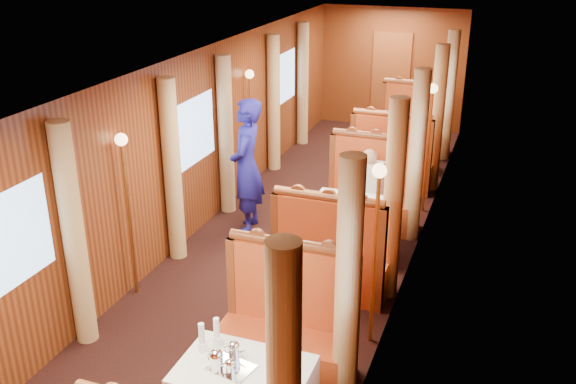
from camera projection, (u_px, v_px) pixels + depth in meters
The scene contains 44 objects.
floor at pixel (298, 246), 8.63m from camera, with size 3.00×12.00×0.01m, color black, non-canonical shape.
ceiling at pixel (299, 60), 7.68m from camera, with size 3.00×12.00×0.01m, color silver, non-canonical shape.
wall_far at pixel (392, 68), 13.37m from camera, with size 3.00×2.50×0.01m, color brown, non-canonical shape.
wall_left at pixel (193, 146), 8.63m from camera, with size 12.00×2.50×0.01m, color brown, non-canonical shape.
wall_right at pixel (416, 173), 7.69m from camera, with size 12.00×2.50×0.01m, color brown, non-canonical shape.
doorway_far at pixel (391, 81), 13.44m from camera, with size 0.80×0.04×2.00m, color brown.
banquette_near_aft at pixel (287, 332), 6.08m from camera, with size 1.30×0.55×1.34m.
table_mid at pixel (353, 229), 8.26m from camera, with size 1.05×0.72×0.75m, color white.
banquette_mid_fwd at pixel (331, 262), 7.36m from camera, with size 1.30×0.55×1.34m.
banquette_mid_aft at pixel (371, 197), 9.12m from camera, with size 1.30×0.55×1.34m.
table_far at pixel (403, 148), 11.30m from camera, with size 1.05×0.72×0.75m, color white.
banquette_far_fwd at pixel (391, 164), 10.40m from camera, with size 1.30×0.55×1.34m.
banquette_far_aft at pixel (413, 130), 12.16m from camera, with size 1.30×0.55×1.34m.
tea_tray at pixel (231, 368), 5.06m from camera, with size 0.34×0.26×0.01m, color silver.
teapot_left at pixel (217, 363), 5.01m from camera, with size 0.19×0.14×0.15m, color silver, non-canonical shape.
teapot_right at pixel (231, 369), 4.97m from camera, with size 0.13×0.10×0.11m, color silver, non-canonical shape.
teapot_back at pixel (234, 352), 5.15m from camera, with size 0.16×0.12×0.13m, color silver, non-canonical shape.
fruit_plate at pixel (279, 382), 4.88m from camera, with size 0.21×0.21×0.05m.
cup_inboard at pixel (202, 340), 5.23m from camera, with size 0.08×0.08×0.26m.
cup_outboard at pixel (217, 335), 5.30m from camera, with size 0.08×0.08×0.26m.
rose_vase_mid at pixel (354, 191), 8.02m from camera, with size 0.06×0.06×0.36m.
rose_vase_far at pixel (406, 117), 11.10m from camera, with size 0.06×0.06×0.36m.
window_left_near at pixel (2, 245), 5.50m from camera, with size 1.20×0.90×0.01m, color #89ADDB, non-canonical shape.
curtain_left_near_b at pixel (74, 237), 6.25m from camera, with size 0.22×0.22×2.35m, color tan.
window_right_near at pixel (335, 310), 4.57m from camera, with size 1.20×0.90×0.01m, color #89ADDB, non-canonical shape.
curtain_right_near_b at pixel (348, 287), 5.39m from camera, with size 0.22×0.22×2.35m, color tan.
window_left_mid at pixel (193, 132), 8.55m from camera, with size 1.20×0.90×0.01m, color #89ADDB, non-canonical shape.
curtain_left_mid_a at pixel (172, 171), 7.94m from camera, with size 0.22×0.22×2.35m, color tan.
curtain_left_mid_b at pixel (226, 136), 9.30m from camera, with size 0.22×0.22×2.35m, color tan.
window_right_mid at pixel (416, 157), 7.61m from camera, with size 1.20×0.90×0.01m, color #89ADDB, non-canonical shape.
curtain_right_mid_a at pixel (393, 201), 7.07m from camera, with size 0.22×0.22×2.35m, color tan.
curtain_right_mid_b at pixel (416, 157), 8.43m from camera, with size 0.22×0.22×2.35m, color tan.
window_left_far at pixel (284, 78), 11.59m from camera, with size 1.20×0.90×0.01m, color #89ADDB, non-canonical shape.
curtain_left_far_a at pixel (274, 104), 10.98m from camera, with size 0.22×0.22×2.35m, color tan.
curtain_left_far_b at pixel (303, 84), 12.34m from camera, with size 0.22×0.22×2.35m, color tan.
window_right_far at pixel (451, 91), 10.66m from camera, with size 1.20×0.90×0.01m, color #89ADDB, non-canonical shape.
curtain_right_far_a at pixel (437, 119), 10.12m from camera, with size 0.22×0.22×2.35m, color tan.
curtain_right_far_b at pixel (449, 96), 11.47m from camera, with size 0.22×0.22×2.35m, color tan.
sconce_left_fore at pixel (126, 183), 7.02m from camera, with size 0.14×0.14×1.95m.
sconce_right_fore at pixel (377, 219), 6.15m from camera, with size 0.14×0.14×1.95m.
sconce_left_aft at pixel (250, 106), 10.07m from camera, with size 0.14×0.14×1.95m.
sconce_right_aft at pixel (430, 123), 9.19m from camera, with size 0.14×0.14×1.95m.
steward at pixel (247, 166), 8.77m from camera, with size 0.69×0.45×1.89m, color navy.
passenger at pixel (368, 183), 8.77m from camera, with size 0.40×0.44×0.76m.
Camera 1 is at (2.49, -7.29, 3.97)m, focal length 40.00 mm.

